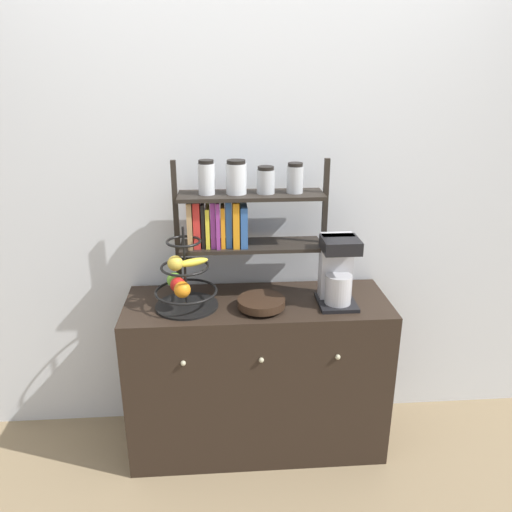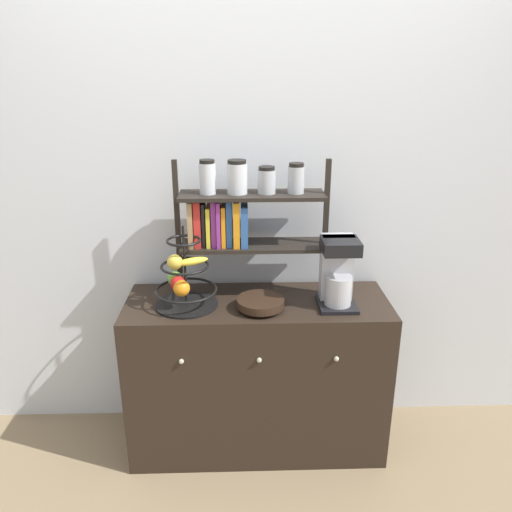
{
  "view_description": "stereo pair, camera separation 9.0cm",
  "coord_description": "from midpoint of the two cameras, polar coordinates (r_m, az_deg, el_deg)",
  "views": [
    {
      "loc": [
        -0.17,
        -1.95,
        1.86
      ],
      "look_at": [
        -0.01,
        0.23,
        1.06
      ],
      "focal_mm": 35.0,
      "sensor_mm": 36.0,
      "label": 1
    },
    {
      "loc": [
        -0.08,
        -1.95,
        1.86
      ],
      "look_at": [
        -0.01,
        0.23,
        1.06
      ],
      "focal_mm": 35.0,
      "sensor_mm": 36.0,
      "label": 2
    }
  ],
  "objects": [
    {
      "name": "shelf_hutch",
      "position": [
        2.36,
        -1.11,
        5.0
      ],
      "size": [
        0.73,
        0.2,
        0.67
      ],
      "color": "black",
      "rests_on": "sideboard"
    },
    {
      "name": "sideboard",
      "position": [
        2.62,
        1.17,
        -13.36
      ],
      "size": [
        1.28,
        0.48,
        0.82
      ],
      "color": "black",
      "rests_on": "ground_plane"
    },
    {
      "name": "wooden_bowl",
      "position": [
        2.33,
        1.64,
        -5.41
      ],
      "size": [
        0.22,
        0.22,
        0.05
      ],
      "color": "black",
      "rests_on": "sideboard"
    },
    {
      "name": "fruit_stand",
      "position": [
        2.34,
        -7.21,
        -2.89
      ],
      "size": [
        0.3,
        0.3,
        0.39
      ],
      "color": "black",
      "rests_on": "sideboard"
    },
    {
      "name": "coffee_maker",
      "position": [
        2.36,
        10.4,
        -1.81
      ],
      "size": [
        0.18,
        0.2,
        0.33
      ],
      "color": "black",
      "rests_on": "sideboard"
    },
    {
      "name": "wall_back",
      "position": [
        2.52,
        0.99,
        7.37
      ],
      "size": [
        7.0,
        0.05,
        2.6
      ],
      "primitive_type": "cube",
      "color": "silver",
      "rests_on": "ground_plane"
    },
    {
      "name": "ground_plane",
      "position": [
        2.7,
        1.37,
        -23.38
      ],
      "size": [
        12.0,
        12.0,
        0.0
      ],
      "primitive_type": "plane",
      "color": "#847051"
    }
  ]
}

